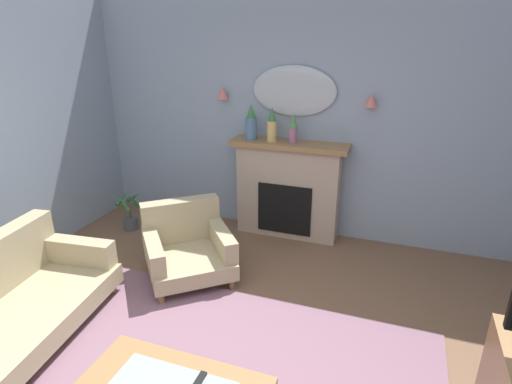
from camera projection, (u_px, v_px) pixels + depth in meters
wall_back at (305, 113)px, 4.80m from camera, size 6.22×0.10×2.91m
fireplace at (288, 190)px, 4.96m from camera, size 1.36×0.36×1.16m
mantel_vase_left at (251, 124)px, 4.80m from camera, size 0.13×0.13×0.41m
mantel_vase_centre at (272, 125)px, 4.72m from camera, size 0.11×0.11×0.39m
mantel_vase_right at (293, 127)px, 4.64m from camera, size 0.10×0.10×0.33m
wall_mirror at (294, 91)px, 4.67m from camera, size 0.96×0.06×0.56m
wall_sconce_left at (223, 93)px, 4.91m from camera, size 0.14×0.14×0.14m
wall_sconce_right at (371, 100)px, 4.38m from camera, size 0.14×0.14×0.14m
tv_remote at (198, 383)px, 2.41m from camera, size 0.04×0.16×0.02m
floral_couch at (4, 306)px, 3.29m from camera, size 1.04×1.79×0.76m
armchair_near_fireplace at (187, 246)px, 4.24m from camera, size 1.14×1.14×0.71m
potted_plant_small_fern at (130, 212)px, 5.21m from camera, size 0.29×0.27×0.51m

